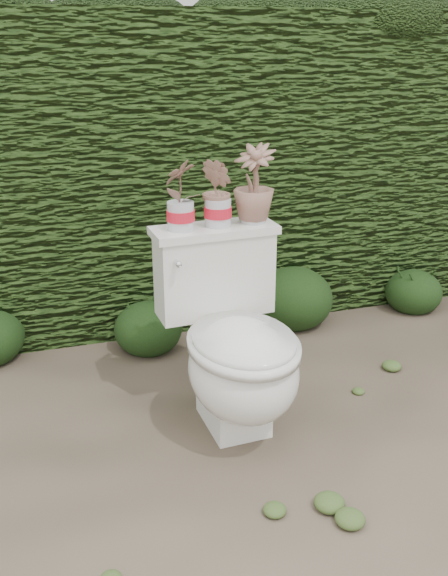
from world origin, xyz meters
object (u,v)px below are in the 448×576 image
object	(u,v)px
potted_plant_left	(180,196)
potted_plant_center	(218,194)
potted_plant_right	(254,186)
toilet	(235,347)

from	to	relation	value
potted_plant_left	potted_plant_center	distance (m)	0.15
potted_plant_center	potted_plant_right	distance (m)	0.15
toilet	potted_plant_right	size ratio (longest dim) A/B	2.61
potted_plant_left	toilet	bearing A→B (deg)	88.00
toilet	potted_plant_right	world-z (taller)	potted_plant_right
potted_plant_left	potted_plant_right	xyz separation A→B (m)	(0.30, 0.01, 0.02)
potted_plant_left	potted_plant_right	distance (m)	0.30
potted_plant_center	potted_plant_right	world-z (taller)	potted_plant_right
toilet	potted_plant_left	world-z (taller)	potted_plant_left
potted_plant_left	potted_plant_center	world-z (taller)	potted_plant_left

